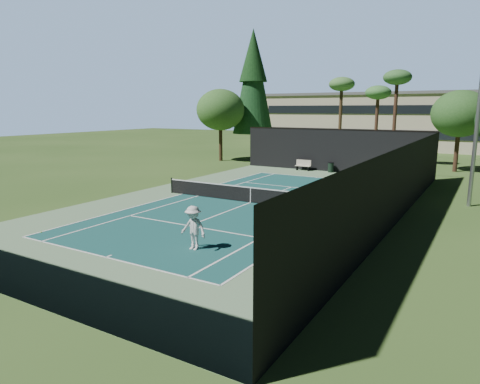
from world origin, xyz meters
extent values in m
plane|color=#32521E|center=(0.00, 0.00, 0.00)|extent=(160.00, 160.00, 0.00)
cube|color=#668C62|center=(0.00, 0.00, 0.01)|extent=(18.00, 32.00, 0.01)
cube|color=#184E4B|center=(0.00, 0.00, 0.01)|extent=(10.97, 23.77, 0.01)
cube|color=white|center=(0.00, -11.88, 0.02)|extent=(10.97, 0.10, 0.01)
cube|color=white|center=(0.00, 11.88, 0.02)|extent=(10.97, 0.10, 0.01)
cube|color=white|center=(0.00, -6.40, 0.02)|extent=(8.23, 0.10, 0.01)
cube|color=white|center=(0.00, 6.40, 0.02)|extent=(8.23, 0.10, 0.01)
cube|color=white|center=(-5.49, 0.00, 0.02)|extent=(0.10, 23.77, 0.01)
cube|color=white|center=(5.49, 0.00, 0.02)|extent=(0.10, 23.77, 0.01)
cube|color=white|center=(-4.12, 0.00, 0.02)|extent=(0.10, 23.77, 0.01)
cube|color=white|center=(4.12, 0.00, 0.02)|extent=(0.10, 23.77, 0.01)
cube|color=white|center=(0.00, 0.00, 0.02)|extent=(0.10, 12.80, 0.01)
cube|color=white|center=(0.00, -11.73, 0.02)|extent=(0.10, 0.30, 0.01)
cube|color=white|center=(0.00, 11.73, 0.02)|extent=(0.10, 0.30, 0.01)
cylinder|color=black|center=(-6.40, 0.00, 0.55)|extent=(0.10, 0.10, 1.10)
cylinder|color=black|center=(6.40, 0.00, 0.55)|extent=(0.10, 0.10, 1.10)
cube|color=black|center=(0.00, 0.00, 0.50)|extent=(12.80, 0.02, 0.92)
cube|color=white|center=(0.00, 0.00, 0.98)|extent=(12.80, 0.04, 0.07)
cube|color=white|center=(0.00, 0.00, 0.50)|extent=(0.05, 0.03, 0.92)
cube|color=black|center=(0.00, 16.00, 2.00)|extent=(18.00, 0.04, 4.00)
cube|color=black|center=(9.00, 0.00, 2.00)|extent=(0.04, 32.00, 4.00)
cube|color=black|center=(-9.00, 0.00, 2.00)|extent=(0.04, 32.00, 4.00)
cube|color=black|center=(0.00, 16.00, 4.00)|extent=(18.00, 0.06, 0.06)
imported|color=silver|center=(2.42, -9.26, 0.95)|extent=(1.25, 0.75, 1.89)
sphere|color=#CEEB35|center=(-5.40, -11.00, 0.03)|extent=(0.07, 0.07, 0.07)
sphere|color=yellow|center=(-1.08, 1.02, 0.04)|extent=(0.08, 0.08, 0.08)
sphere|color=#C5D931|center=(1.13, 2.71, 0.03)|extent=(0.06, 0.06, 0.06)
sphere|color=#E0F237|center=(-2.78, 4.34, 0.03)|extent=(0.07, 0.07, 0.07)
cube|color=beige|center=(-2.74, 15.28, 0.45)|extent=(1.50, 0.45, 0.05)
cube|color=beige|center=(-2.74, 15.48, 0.75)|extent=(1.50, 0.06, 0.55)
cube|color=black|center=(-3.34, 15.28, 0.21)|extent=(0.06, 0.40, 0.42)
cube|color=black|center=(-2.14, 15.28, 0.21)|extent=(0.06, 0.40, 0.42)
cylinder|color=black|center=(-0.02, 15.50, 0.45)|extent=(0.52, 0.52, 0.90)
cylinder|color=black|center=(-0.02, 15.50, 0.92)|extent=(0.56, 0.56, 0.05)
cylinder|color=#442C1D|center=(-12.00, 22.00, 1.80)|extent=(0.50, 0.50, 3.60)
cone|color=#143919|center=(-12.00, 22.00, 9.00)|extent=(4.80, 4.80, 12.00)
cone|color=black|center=(-12.00, 22.00, 12.00)|extent=(3.30, 3.30, 6.00)
cylinder|color=#46321E|center=(-2.00, 24.00, 4.28)|extent=(0.36, 0.36, 8.55)
ellipsoid|color=#3F7133|center=(-2.00, 24.00, 8.55)|extent=(2.80, 2.80, 1.54)
cylinder|color=#452A1D|center=(1.50, 26.00, 3.83)|extent=(0.36, 0.36, 7.65)
ellipsoid|color=#377032|center=(1.50, 26.00, 7.65)|extent=(2.80, 2.80, 1.54)
cylinder|color=#442A1D|center=(4.00, 23.00, 4.50)|extent=(0.36, 0.36, 9.00)
ellipsoid|color=#305F2B|center=(4.00, 23.00, 9.00)|extent=(2.80, 2.80, 1.54)
cylinder|color=#422A1C|center=(10.00, 22.00, 1.76)|extent=(0.40, 0.40, 3.52)
ellipsoid|color=#27501F|center=(10.00, 22.00, 5.44)|extent=(5.12, 5.12, 4.35)
cylinder|color=#3F2B1B|center=(-14.00, 18.00, 1.87)|extent=(0.40, 0.40, 3.74)
ellipsoid|color=#315F24|center=(-14.00, 18.00, 5.78)|extent=(5.44, 5.44, 4.62)
cube|color=#BEB294|center=(0.00, 46.00, 4.00)|extent=(40.00, 12.00, 8.00)
cube|color=#59595B|center=(0.00, 46.00, 8.10)|extent=(40.50, 12.50, 0.40)
cube|color=black|center=(0.00, 39.95, 2.40)|extent=(38.00, 0.15, 1.20)
cube|color=black|center=(0.00, 39.95, 5.80)|extent=(38.00, 0.15, 1.20)
cylinder|color=gray|center=(12.00, 6.00, 6.00)|extent=(0.24, 0.24, 12.00)
camera|label=1|loc=(12.93, -23.17, 5.85)|focal=32.00mm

